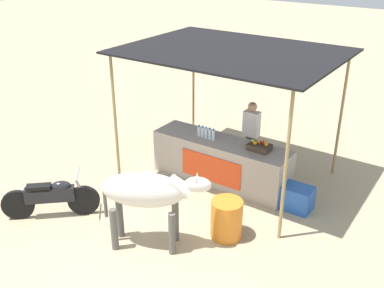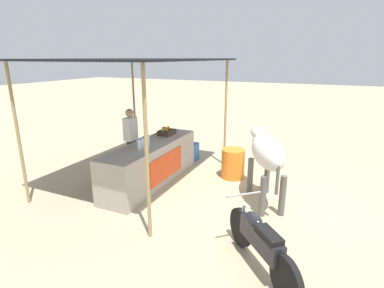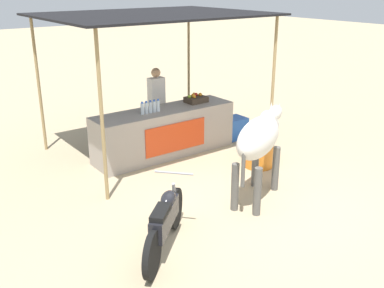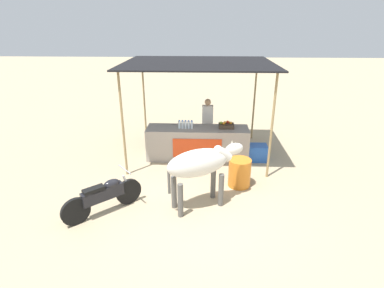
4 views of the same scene
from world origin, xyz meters
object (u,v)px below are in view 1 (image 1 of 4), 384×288
at_px(water_barrel, 227,219).
at_px(cow, 147,193).
at_px(stall_counter, 221,161).
at_px(vendor_behind_counter, 251,137).
at_px(cooler_box, 296,198).
at_px(fruit_crate, 260,146).
at_px(motorcycle_parked, 51,197).

xyz_separation_m(water_barrel, cow, (-0.97, -0.94, 0.68)).
height_order(stall_counter, vendor_behind_counter, vendor_behind_counter).
relative_size(water_barrel, cow, 0.40).
xyz_separation_m(cooler_box, water_barrel, (-0.68, -1.52, 0.12)).
bearing_deg(fruit_crate, stall_counter, -175.89).
bearing_deg(fruit_crate, cooler_box, -9.68).
bearing_deg(water_barrel, motorcycle_parked, -156.67).
distance_m(vendor_behind_counter, water_barrel, 2.55).
bearing_deg(vendor_behind_counter, stall_counter, -111.53).
bearing_deg(water_barrel, cow, -135.68).
xyz_separation_m(stall_counter, cooler_box, (1.77, -0.10, -0.24)).
bearing_deg(cooler_box, water_barrel, -113.93).
bearing_deg(fruit_crate, cow, -105.30).
bearing_deg(cooler_box, vendor_behind_counter, 149.99).
bearing_deg(cow, stall_counter, 92.79).
bearing_deg(cow, fruit_crate, 74.70).
bearing_deg(fruit_crate, vendor_behind_counter, 128.29).
xyz_separation_m(vendor_behind_counter, water_barrel, (0.80, -2.37, -0.49)).
bearing_deg(motorcycle_parked, water_barrel, 23.33).
bearing_deg(cow, cooler_box, 56.34).
bearing_deg(stall_counter, vendor_behind_counter, 68.47).
bearing_deg(vendor_behind_counter, fruit_crate, -51.71).
height_order(vendor_behind_counter, cooler_box, vendor_behind_counter).
height_order(stall_counter, cow, cow).
xyz_separation_m(vendor_behind_counter, cooler_box, (1.47, -0.85, -0.61)).
height_order(water_barrel, motorcycle_parked, motorcycle_parked).
relative_size(vendor_behind_counter, cooler_box, 2.75).
distance_m(fruit_crate, water_barrel, 1.83).
relative_size(fruit_crate, cooler_box, 0.73).
relative_size(cooler_box, motorcycle_parked, 0.43).
bearing_deg(cow, motorcycle_parked, -170.17).
relative_size(water_barrel, motorcycle_parked, 0.51).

